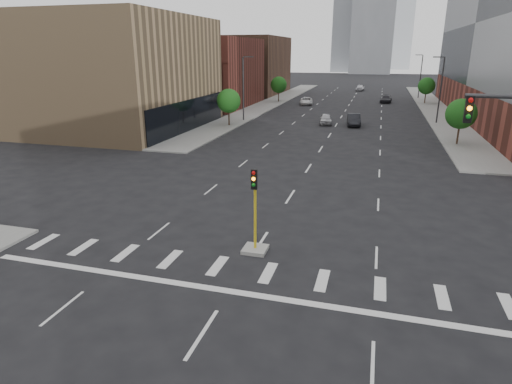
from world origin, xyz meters
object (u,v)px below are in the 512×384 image
at_px(car_mid_right, 354,120).
at_px(car_far_left, 306,101).
at_px(median_traffic_signal, 255,234).
at_px(car_deep_right, 386,99).
at_px(car_near_left, 326,119).
at_px(car_distant, 360,88).

relative_size(car_mid_right, car_far_left, 0.97).
bearing_deg(median_traffic_signal, car_deep_right, 84.56).
xyz_separation_m(car_near_left, car_far_left, (-6.43, 22.11, -0.03)).
height_order(median_traffic_signal, car_distant, median_traffic_signal).
distance_m(median_traffic_signal, car_near_left, 41.38).
distance_m(car_mid_right, car_deep_right, 30.04).
distance_m(median_traffic_signal, car_mid_right, 41.20).
height_order(car_mid_right, car_far_left, car_mid_right).
bearing_deg(car_distant, car_far_left, -99.68).
relative_size(car_near_left, car_mid_right, 0.87).
xyz_separation_m(median_traffic_signal, car_deep_right, (6.74, 70.85, -0.27)).
relative_size(median_traffic_signal, car_near_left, 1.04).
relative_size(median_traffic_signal, car_deep_right, 0.91).
xyz_separation_m(car_mid_right, car_far_left, (-10.26, 22.32, -0.11)).
bearing_deg(car_mid_right, car_distant, 85.43).
height_order(car_mid_right, car_distant, car_mid_right).
bearing_deg(car_deep_right, car_near_left, -99.70).
bearing_deg(car_near_left, car_far_left, 99.75).
xyz_separation_m(median_traffic_signal, car_near_left, (-1.50, 41.35, -0.25)).
bearing_deg(car_mid_right, car_near_left, 170.32).
bearing_deg(car_far_left, car_mid_right, -74.18).
bearing_deg(median_traffic_signal, car_near_left, 92.08).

